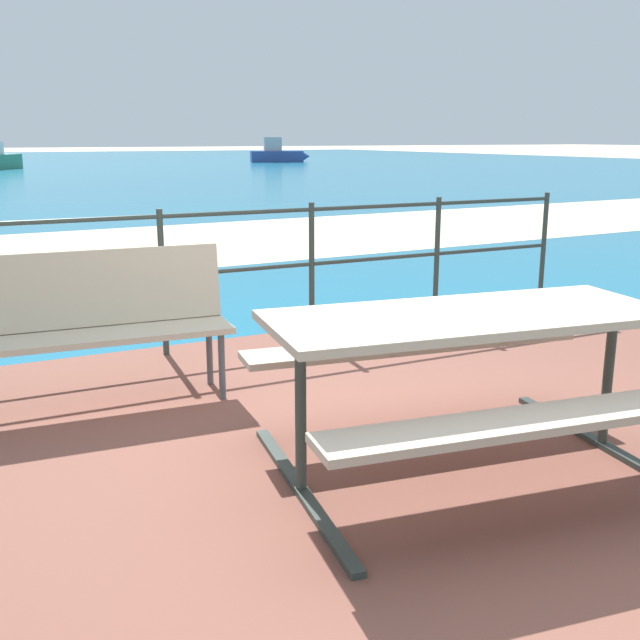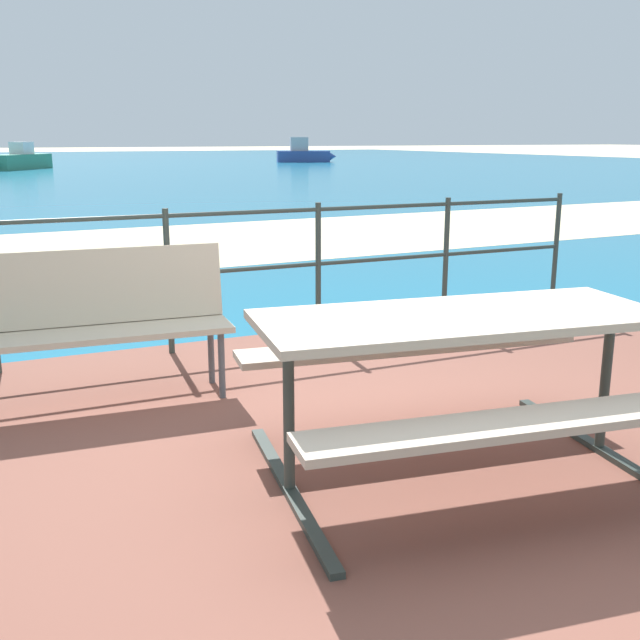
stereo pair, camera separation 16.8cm
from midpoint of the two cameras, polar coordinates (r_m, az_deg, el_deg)
ground_plane at (r=3.74m, az=7.78°, el=-11.74°), size 240.00×240.00×0.00m
patio_paving at (r=3.73m, az=7.80°, el=-11.32°), size 6.40×5.20×0.06m
sea_water at (r=42.92m, az=-21.98°, el=10.73°), size 90.00×90.00×0.01m
beach_strip at (r=11.48m, az=-14.75°, el=5.38°), size 54.15×7.06×0.01m
picnic_table at (r=3.48m, az=11.98°, el=-2.32°), size 2.02×1.64×0.77m
park_bench at (r=4.57m, az=-15.67°, el=0.50°), size 1.55×0.52×0.90m
railing_fence at (r=5.60m, az=-4.82°, el=4.68°), size 5.94×0.04×1.06m
boat_near at (r=41.10m, az=-21.98°, el=11.26°), size 3.40×4.27×1.35m
boat_mid at (r=49.46m, az=-1.14°, el=12.57°), size 3.97×2.23×1.57m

